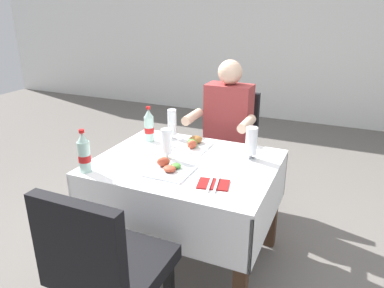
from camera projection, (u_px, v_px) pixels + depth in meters
name	position (u px, v px, depth m)	size (l,w,h in m)	color
ground_plane	(204.00, 264.00, 2.48)	(11.00, 11.00, 0.00)	#66605B
back_wall	(304.00, 16.00, 5.04)	(11.00, 0.12, 2.99)	white
main_dining_table	(186.00, 185.00, 2.34)	(1.11, 0.89, 0.73)	white
chair_far_diner_seat	(228.00, 144.00, 3.06)	(0.44, 0.50, 0.97)	black
chair_near_camera_side	(107.00, 267.00, 1.63)	(0.44, 0.50, 0.97)	black
seated_diner_far	(226.00, 130.00, 2.90)	(0.50, 0.46, 1.26)	#282D42
plate_near_camera	(169.00, 168.00, 2.14)	(0.25, 0.25, 0.07)	white
plate_far_diner	(193.00, 144.00, 2.50)	(0.24, 0.24, 0.07)	white
beer_glass_left	(172.00, 124.00, 2.61)	(0.07, 0.07, 0.22)	white
beer_glass_middle	(167.00, 144.00, 2.28)	(0.07, 0.07, 0.20)	white
beer_glass_right	(251.00, 143.00, 2.28)	(0.07, 0.07, 0.21)	white
cola_bottle_primary	(84.00, 154.00, 2.10)	(0.07, 0.07, 0.26)	silver
cola_bottle_secondary	(149.00, 126.00, 2.58)	(0.07, 0.07, 0.25)	silver
napkin_cutlery_set	(213.00, 184.00, 1.98)	(0.19, 0.20, 0.01)	maroon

